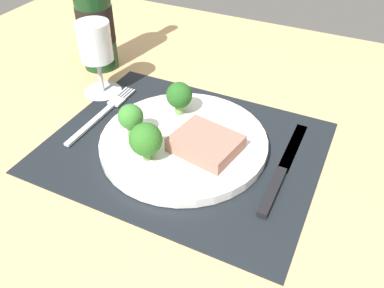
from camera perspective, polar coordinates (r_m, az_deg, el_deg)
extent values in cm
cube|color=tan|center=(65.53, -1.17, -1.46)|extent=(140.00, 110.00, 3.00)
cube|color=black|center=(64.46, -1.18, -0.35)|extent=(42.90, 34.45, 0.30)
cylinder|color=white|center=(63.85, -1.20, 0.30)|extent=(26.90, 26.90, 1.60)
cube|color=#9E6B5B|center=(60.50, 1.99, 0.09)|extent=(10.98, 9.61, 2.32)
cylinder|color=#5B8942|center=(59.51, -6.48, -1.48)|extent=(1.34, 1.34, 1.51)
sphere|color=#2D6B23|center=(57.69, -6.68, 0.66)|extent=(4.96, 4.96, 4.96)
cylinder|color=#6B994C|center=(68.56, -1.81, 5.11)|extent=(1.60, 1.60, 1.69)
sphere|color=#235B1E|center=(67.05, -1.85, 7.04)|extent=(4.45, 4.45, 4.45)
cylinder|color=#5B8942|center=(63.78, -8.57, 1.88)|extent=(1.59, 1.59, 2.13)
sphere|color=#387A2D|center=(62.15, -8.82, 3.91)|extent=(4.02, 4.02, 4.02)
cube|color=silver|center=(70.82, -14.35, 2.83)|extent=(1.00, 13.00, 0.50)
cube|color=silver|center=(75.70, -10.82, 6.03)|extent=(2.40, 2.60, 0.40)
cube|color=silver|center=(78.24, -10.09, 7.33)|extent=(0.30, 3.60, 0.35)
cube|color=silver|center=(77.93, -9.72, 7.24)|extent=(0.30, 3.60, 0.35)
cube|color=silver|center=(77.62, -9.35, 7.14)|extent=(0.30, 3.60, 0.35)
cube|color=silver|center=(77.32, -8.98, 7.05)|extent=(0.30, 3.60, 0.35)
cube|color=black|center=(57.53, 11.51, -6.64)|extent=(1.40, 10.00, 0.80)
cube|color=silver|center=(66.20, 14.36, -0.22)|extent=(1.80, 13.00, 0.30)
cylinder|color=#143819|center=(85.32, -13.82, 17.11)|extent=(7.24, 7.24, 20.87)
cylinder|color=black|center=(85.70, -13.71, 16.46)|extent=(7.38, 7.38, 7.31)
cylinder|color=silver|center=(80.12, -12.70, 7.48)|extent=(7.29, 7.29, 0.40)
cylinder|color=silver|center=(78.38, -13.06, 9.64)|extent=(0.80, 0.80, 6.57)
cylinder|color=silver|center=(75.32, -13.84, 14.14)|extent=(6.05, 6.05, 7.12)
cylinder|color=tan|center=(76.32, -13.56, 12.56)|extent=(5.33, 5.33, 2.44)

